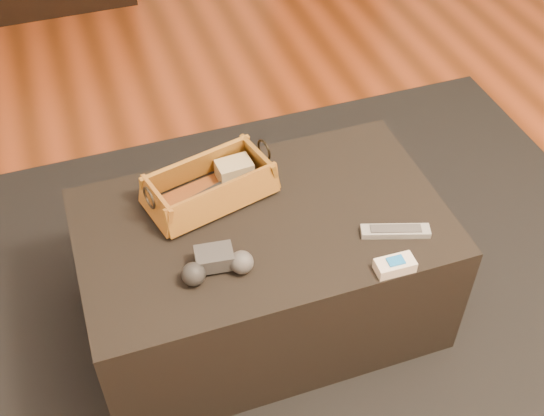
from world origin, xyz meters
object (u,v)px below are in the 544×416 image
object	(u,v)px
ottoman	(263,271)
silver_remote	(395,231)
game_controller	(216,264)
tv_remote	(207,197)
cream_gadget	(395,265)
wicker_basket	(210,187)

from	to	relation	value
ottoman	silver_remote	bearing A→B (deg)	-26.74
silver_remote	ottoman	bearing A→B (deg)	153.26
ottoman	game_controller	xyz separation A→B (m)	(-0.17, -0.13, 0.24)
ottoman	tv_remote	world-z (taller)	tv_remote
ottoman	cream_gadget	xyz separation A→B (m)	(0.26, -0.27, 0.23)
tv_remote	game_controller	xyz separation A→B (m)	(-0.04, -0.25, 0.01)
ottoman	cream_gadget	world-z (taller)	cream_gadget
wicker_basket	silver_remote	world-z (taller)	wicker_basket
game_controller	silver_remote	bearing A→B (deg)	-3.07
tv_remote	cream_gadget	distance (m)	0.54
silver_remote	cream_gadget	xyz separation A→B (m)	(-0.06, -0.11, 0.01)
wicker_basket	game_controller	bearing A→B (deg)	-102.03
wicker_basket	cream_gadget	distance (m)	0.55
tv_remote	game_controller	bearing A→B (deg)	-119.91
wicker_basket	ottoman	bearing A→B (deg)	-50.33
game_controller	cream_gadget	bearing A→B (deg)	-18.05
tv_remote	silver_remote	xyz separation A→B (m)	(0.44, -0.27, -0.01)
wicker_basket	game_controller	size ratio (longest dim) A/B	2.12
tv_remote	silver_remote	bearing A→B (deg)	-52.06
tv_remote	wicker_basket	world-z (taller)	wicker_basket
wicker_basket	silver_remote	bearing A→B (deg)	-34.33
ottoman	wicker_basket	xyz separation A→B (m)	(-0.11, 0.13, 0.25)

